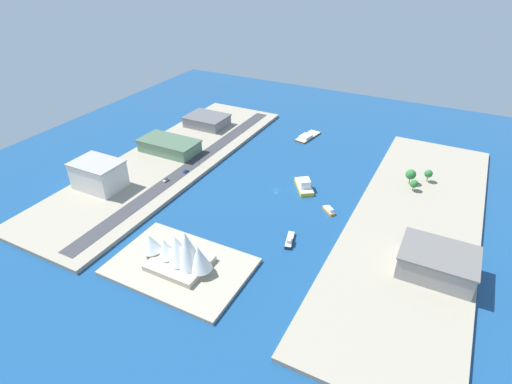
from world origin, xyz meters
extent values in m
plane|color=navy|center=(0.00, 0.00, 0.00)|extent=(440.00, 440.00, 0.00)
cube|color=#9E937F|center=(-88.71, 0.00, 1.23)|extent=(70.00, 240.00, 2.47)
cube|color=#9E937F|center=(88.71, 0.00, 1.23)|extent=(70.00, 240.00, 2.47)
cube|color=#A89E89|center=(10.97, 92.00, 1.00)|extent=(69.39, 47.29, 2.00)
cube|color=#38383D|center=(68.03, 0.00, 2.54)|extent=(10.57, 228.00, 0.15)
cube|color=brown|center=(12.37, -89.58, 0.62)|extent=(14.16, 28.52, 1.25)
cone|color=brown|center=(9.93, -103.35, 0.62)|extent=(1.30, 1.30, 1.12)
cube|color=white|center=(13.08, -85.60, 2.21)|extent=(9.47, 11.44, 1.93)
cube|color=beige|center=(12.37, -89.58, 1.30)|extent=(13.59, 27.38, 0.10)
cube|color=#1E284C|center=(-29.90, 46.60, 0.93)|extent=(7.22, 14.95, 1.85)
cone|color=#1E284C|center=(-27.92, 39.11, 0.93)|extent=(2.04, 2.04, 1.67)
cube|color=white|center=(-30.45, 48.71, 3.04)|extent=(3.55, 5.55, 2.38)
cube|color=beige|center=(-29.90, 46.60, 1.90)|extent=(6.94, 14.36, 0.10)
cube|color=yellow|center=(-15.48, -10.58, 1.28)|extent=(19.59, 23.15, 2.56)
cone|color=yellow|center=(-8.94, -20.26, 1.28)|extent=(3.19, 3.19, 2.30)
cube|color=white|center=(-16.49, -9.08, 5.16)|extent=(9.78, 10.22, 5.20)
cube|color=beige|center=(-15.48, -10.58, 2.61)|extent=(18.81, 22.22, 0.10)
cube|color=orange|center=(-39.38, 8.73, 0.80)|extent=(9.81, 9.10, 1.61)
cone|color=orange|center=(-35.19, 5.10, 0.80)|extent=(2.04, 2.04, 1.45)
cube|color=white|center=(-40.26, 9.50, 2.70)|extent=(5.60, 5.29, 2.18)
cube|color=beige|center=(-39.38, 8.73, 1.66)|extent=(9.41, 8.74, 0.10)
cube|color=silver|center=(103.31, 53.42, 11.20)|extent=(30.27, 22.19, 17.46)
cube|color=#9D9992|center=(103.31, 53.42, 20.32)|extent=(31.48, 23.07, 0.80)
cube|color=slate|center=(95.58, -10.54, 6.81)|extent=(43.89, 23.42, 8.68)
cube|color=#47624A|center=(95.58, -10.54, 11.55)|extent=(45.64, 24.35, 0.80)
cube|color=gray|center=(-104.31, 38.71, 8.41)|extent=(34.69, 26.73, 11.89)
cube|color=slate|center=(-104.31, 38.71, 14.76)|extent=(36.08, 27.80, 0.80)
cube|color=gray|center=(98.51, -67.37, 6.50)|extent=(33.36, 26.50, 8.07)
cube|color=#59595C|center=(98.51, -67.37, 10.94)|extent=(34.69, 27.56, 0.80)
cylinder|color=black|center=(66.07, 9.69, 2.94)|extent=(0.28, 0.65, 0.64)
cylinder|color=black|center=(64.31, 9.76, 2.94)|extent=(0.28, 0.65, 0.64)
cylinder|color=black|center=(66.20, 12.95, 2.94)|extent=(0.28, 0.65, 0.64)
cylinder|color=black|center=(64.45, 13.02, 2.94)|extent=(0.28, 0.65, 0.64)
cube|color=blue|center=(65.26, 11.36, 3.24)|extent=(2.14, 4.73, 0.80)
cube|color=#262D38|center=(65.27, 11.59, 3.92)|extent=(1.83, 2.67, 0.56)
cylinder|color=black|center=(68.83, 29.56, 2.94)|extent=(0.27, 0.65, 0.64)
cylinder|color=black|center=(70.57, 29.50, 2.94)|extent=(0.27, 0.65, 0.64)
cylinder|color=black|center=(68.71, 26.07, 2.94)|extent=(0.27, 0.65, 0.64)
cylinder|color=black|center=(70.44, 26.01, 2.94)|extent=(0.27, 0.65, 0.64)
cube|color=white|center=(69.64, 27.79, 3.28)|extent=(2.11, 5.06, 0.88)
cube|color=#262D38|center=(69.63, 27.54, 4.04)|extent=(1.80, 2.86, 0.64)
cylinder|color=black|center=(61.70, -0.71, 5.22)|extent=(0.18, 0.18, 5.50)
cube|color=black|center=(61.70, -0.71, 8.47)|extent=(0.36, 0.36, 1.00)
sphere|color=red|center=(61.70, -0.71, 8.82)|extent=(0.24, 0.24, 0.24)
sphere|color=yellow|center=(61.70, -0.71, 8.47)|extent=(0.24, 0.24, 0.24)
sphere|color=green|center=(61.70, -0.71, 8.12)|extent=(0.24, 0.24, 0.24)
cube|color=#BCAD93|center=(10.97, 92.00, 3.50)|extent=(28.78, 23.94, 3.00)
cone|color=white|center=(-1.65, 92.00, 11.62)|extent=(12.51, 11.21, 14.33)
cone|color=white|center=(4.86, 92.00, 14.69)|extent=(14.27, 12.61, 20.41)
cone|color=white|center=(10.97, 92.00, 12.30)|extent=(15.39, 13.00, 16.69)
cone|color=white|center=(18.79, 92.00, 10.00)|extent=(11.96, 10.15, 11.85)
cone|color=white|center=(28.48, 92.00, 9.78)|extent=(11.92, 10.36, 11.27)
cylinder|color=brown|center=(-87.55, -53.33, 4.37)|extent=(0.50, 0.50, 3.81)
sphere|color=#2D7233|center=(-87.55, -53.33, 8.43)|extent=(5.36, 5.36, 5.36)
cylinder|color=brown|center=(-77.30, -45.17, 4.52)|extent=(0.50, 0.50, 4.10)
sphere|color=#2D7233|center=(-77.30, -45.17, 9.29)|extent=(6.81, 6.81, 6.81)
cylinder|color=brown|center=(-81.11, -36.76, 3.93)|extent=(0.50, 0.50, 2.92)
sphere|color=#2D7233|center=(-81.11, -36.76, 7.51)|extent=(5.30, 5.30, 5.30)
camera|label=1|loc=(-96.71, 215.93, 143.76)|focal=29.13mm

